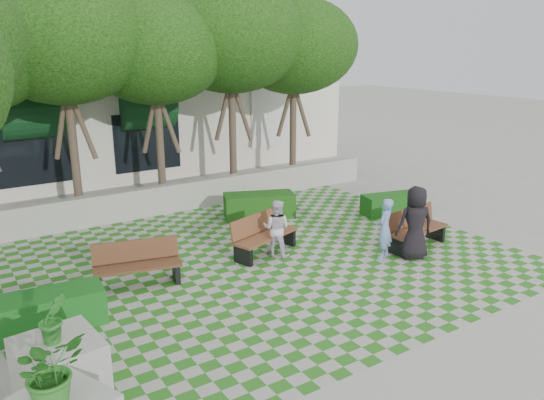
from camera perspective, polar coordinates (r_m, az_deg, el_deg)
ground at (r=12.40m, az=1.90°, el=-8.21°), size 90.00×90.00×0.00m
lawn at (r=13.16m, az=-0.62°, el=-6.69°), size 12.00×12.00×0.00m
sidewalk_south at (r=9.46m, az=19.39°, el=-17.64°), size 16.00×2.00×0.01m
retaining_wall at (r=17.38m, az=-9.95°, el=0.36°), size 15.00×0.36×0.90m
bench_east at (r=14.52m, az=15.11°, el=-3.01°), size 1.97×0.82×1.01m
bench_mid at (r=13.55m, az=-0.93°, el=-3.78°), size 2.06×1.22×1.03m
bench_west at (r=12.18m, az=-14.29°, el=-6.77°), size 1.98×1.05×0.99m
hedge_east at (r=17.17m, az=12.67°, el=-0.44°), size 1.94×1.14×0.64m
hedge_midright at (r=16.44m, az=-1.38°, el=-0.59°), size 2.30×1.59×0.75m
hedge_west at (r=10.99m, az=-22.88°, el=-10.93°), size 2.06×0.95×0.70m
planter_back at (r=8.58m, az=-21.84°, el=-16.81°), size 1.22×1.22×1.85m
person_blue at (r=13.49m, az=12.01°, el=-3.00°), size 0.66×0.57×1.54m
person_dark at (r=13.55m, az=15.14°, el=-2.41°), size 1.07×0.90×1.86m
person_white at (r=13.32m, az=0.47°, el=-3.04°), size 0.88×0.90×1.47m
tree_row at (r=15.86m, az=-16.84°, el=15.75°), size 17.70×13.40×7.41m
building at (r=24.59m, az=-15.69°, el=9.55°), size 18.00×8.92×5.15m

